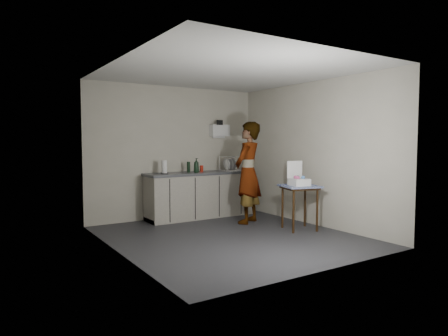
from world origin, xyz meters
TOP-DOWN VIEW (x-y plane):
  - ground at (0.00, 0.00)m, footprint 4.00×4.00m
  - wall_back at (0.00, 1.99)m, footprint 3.60×0.02m
  - wall_right at (1.79, 0.00)m, footprint 0.02×4.00m
  - wall_left at (-1.79, 0.00)m, footprint 0.02×4.00m
  - ceiling at (0.00, 0.00)m, footprint 3.60×4.00m
  - kitchen_counter at (0.40, 1.70)m, footprint 2.24×0.62m
  - wall_shelf at (1.00, 1.92)m, footprint 0.42×0.18m
  - side_table at (1.28, -0.22)m, footprint 0.74×0.74m
  - standing_man at (0.88, 0.73)m, footprint 0.82×0.74m
  - soap_bottle at (0.26, 1.59)m, footprint 0.13×0.13m
  - soda_can at (0.46, 1.74)m, footprint 0.07×0.07m
  - dark_bottle at (0.14, 1.70)m, footprint 0.06×0.06m
  - paper_towel at (-0.39, 1.66)m, footprint 0.14×0.14m
  - dish_rack at (1.11, 1.66)m, footprint 0.43×0.32m
  - bakery_box at (1.24, -0.23)m, footprint 0.35×0.36m

SIDE VIEW (x-z plane):
  - ground at x=0.00m, z-range 0.00..0.00m
  - kitchen_counter at x=0.40m, z-range -0.03..0.88m
  - side_table at x=1.28m, z-range 0.28..1.05m
  - bakery_box at x=1.24m, z-range 0.65..1.07m
  - standing_man at x=0.88m, z-range 0.00..1.88m
  - soda_can at x=0.46m, z-range 0.91..1.04m
  - dish_rack at x=1.11m, z-range 0.83..1.13m
  - dark_bottle at x=0.14m, z-range 0.91..1.12m
  - paper_towel at x=-0.39m, z-range 0.90..1.16m
  - soap_bottle at x=0.26m, z-range 0.91..1.19m
  - wall_back at x=0.00m, z-range 0.00..2.60m
  - wall_right at x=1.79m, z-range 0.00..2.60m
  - wall_left at x=-1.79m, z-range 0.00..2.60m
  - wall_shelf at x=1.00m, z-range 1.56..1.93m
  - ceiling at x=0.00m, z-range 2.59..2.60m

